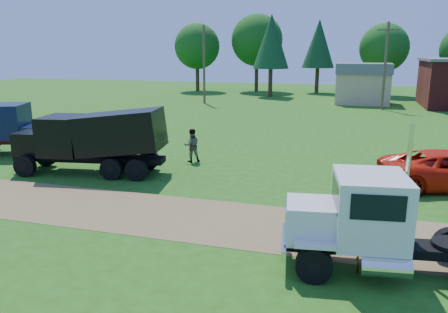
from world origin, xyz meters
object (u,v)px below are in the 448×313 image
(navy_truck, at_px, (20,128))
(black_dump_truck, at_px, (94,138))
(spectator_a, at_px, (368,241))
(white_semi_tractor, at_px, (371,223))

(navy_truck, bearing_deg, black_dump_truck, -41.83)
(black_dump_truck, height_order, navy_truck, black_dump_truck)
(black_dump_truck, height_order, spectator_a, black_dump_truck)
(white_semi_tractor, bearing_deg, navy_truck, 146.98)
(white_semi_tractor, distance_m, navy_truck, 21.94)
(white_semi_tractor, distance_m, spectator_a, 0.51)
(white_semi_tractor, height_order, navy_truck, white_semi_tractor)
(white_semi_tractor, relative_size, navy_truck, 1.00)
(black_dump_truck, distance_m, spectator_a, 14.76)
(black_dump_truck, bearing_deg, white_semi_tractor, -36.40)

